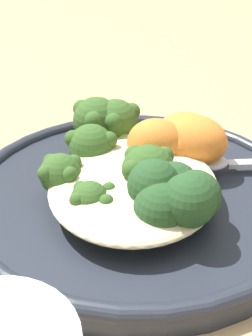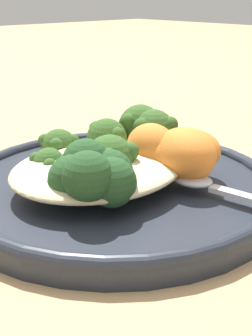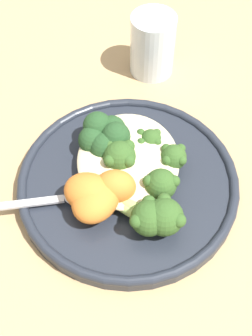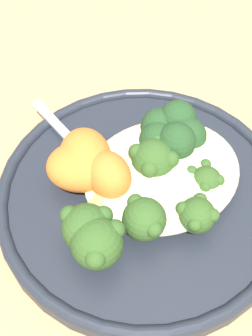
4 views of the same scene
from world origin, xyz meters
name	(u,v)px [view 2 (image 2 of 4)]	position (x,y,z in m)	size (l,w,h in m)	color
ground_plane	(105,193)	(0.00, 0.00, 0.00)	(4.00, 4.00, 0.00)	tan
plate	(121,185)	(0.00, -0.02, 0.01)	(0.27, 0.27, 0.02)	#232833
quinoa_mound	(98,168)	(-0.02, -0.02, 0.03)	(0.15, 0.12, 0.02)	beige
broccoli_stalk_0	(155,135)	(0.06, 0.00, 0.04)	(0.08, 0.10, 0.04)	#8EB25B
broccoli_stalk_1	(143,132)	(0.06, 0.01, 0.04)	(0.08, 0.11, 0.04)	#8EB25B
broccoli_stalk_2	(120,145)	(0.02, 0.01, 0.04)	(0.04, 0.11, 0.04)	#8EB25B
broccoli_stalk_3	(86,152)	(-0.01, 0.02, 0.04)	(0.08, 0.11, 0.03)	#8EB25B
broccoli_stalk_4	(80,166)	(-0.03, 0.00, 0.03)	(0.10, 0.08, 0.03)	#8EB25B
broccoli_stalk_5	(115,160)	(-0.01, -0.03, 0.04)	(0.08, 0.05, 0.04)	#8EB25B
sweet_potato_chunk_0	(152,148)	(0.03, -0.03, 0.04)	(0.05, 0.04, 0.04)	orange
sweet_potato_chunk_1	(184,152)	(0.04, -0.05, 0.04)	(0.06, 0.05, 0.04)	orange
sweet_potato_chunk_2	(185,154)	(0.03, -0.06, 0.04)	(0.06, 0.05, 0.04)	orange
kale_tuft	(94,175)	(-0.05, -0.04, 0.04)	(0.06, 0.06, 0.04)	#234723
spoon	(207,184)	(0.03, -0.09, 0.03)	(0.03, 0.11, 0.01)	silver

